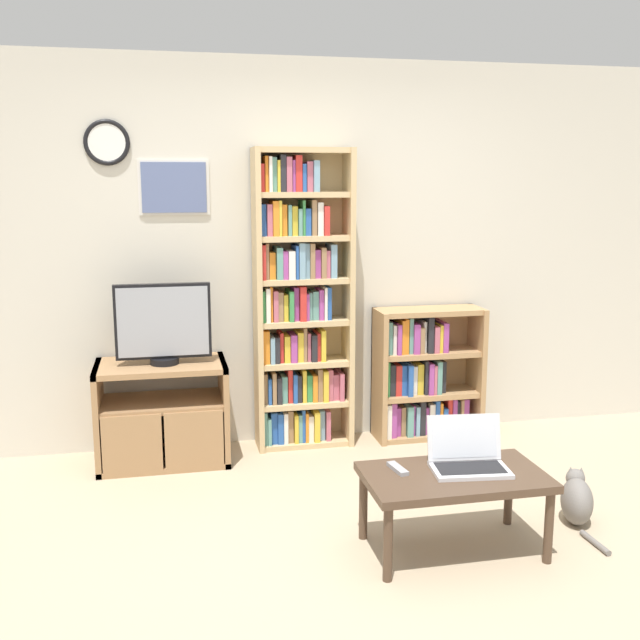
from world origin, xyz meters
TOP-DOWN VIEW (x-y plane):
  - ground_plane at (0.00, 0.00)m, footprint 18.00×18.00m
  - wall_back at (-0.01, 1.87)m, footprint 6.04×0.09m
  - tv_stand at (-0.92, 1.56)m, footprint 0.83×0.49m
  - television at (-0.89, 1.55)m, footprint 0.60×0.18m
  - bookshelf_tall at (0.00, 1.71)m, footprint 0.65×0.26m
  - bookshelf_short at (0.88, 1.69)m, footprint 0.75×0.30m
  - coffee_table at (0.47, 0.06)m, footprint 0.88×0.51m
  - laptop at (0.55, 0.11)m, footprint 0.40×0.31m
  - remote_near_laptop at (0.21, 0.15)m, footprint 0.07×0.16m
  - cat at (1.23, 0.21)m, footprint 0.25×0.52m

SIDE VIEW (x-z plane):
  - ground_plane at x=0.00m, z-range 0.00..0.00m
  - cat at x=1.23m, z-range -0.02..0.27m
  - tv_stand at x=-0.92m, z-range 0.00..0.66m
  - coffee_table at x=0.47m, z-range 0.15..0.56m
  - remote_near_laptop at x=0.21m, z-range 0.40..0.42m
  - bookshelf_short at x=0.88m, z-range -0.03..0.89m
  - laptop at x=0.55m, z-range 0.34..0.59m
  - television at x=-0.89m, z-range 0.66..1.17m
  - bookshelf_tall at x=0.00m, z-range -0.03..1.98m
  - wall_back at x=-0.01m, z-range 0.00..2.60m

